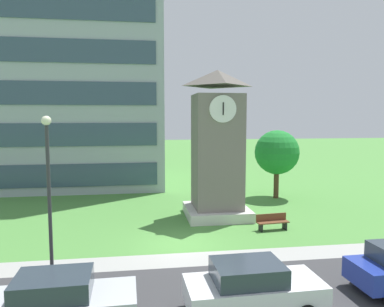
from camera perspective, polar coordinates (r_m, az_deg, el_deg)
The scene contains 9 objects.
ground_plane at distance 18.68m, azimuth -1.77°, elevation -13.77°, with size 160.00×160.00×0.00m, color #4C893D.
kerb_strip at distance 16.86m, azimuth -0.97°, elevation -15.97°, with size 120.00×1.60×0.01m, color #9E9E99.
office_building at distance 37.90m, azimuth -18.05°, elevation 17.92°, with size 16.20×13.34×28.80m.
clock_tower at distance 22.84m, azimuth 3.88°, elevation 0.06°, with size 3.82×3.82×9.01m.
park_bench at distance 21.21m, azimuth 12.22°, elevation -10.19°, with size 1.84×0.67×0.88m.
street_lamp at distance 15.03m, azimuth -21.15°, elevation -3.80°, with size 0.36×0.36×6.26m.
tree_by_building at distance 28.82m, azimuth 12.90°, elevation 0.15°, with size 3.35×3.35×5.19m.
parked_car_silver at distance 12.22m, azimuth -19.63°, elevation -20.73°, with size 4.34×2.09×1.69m.
parked_car_white at distance 12.57m, azimuth 9.24°, elevation -19.67°, with size 4.35×2.13×1.69m.
Camera 1 is at (-2.01, -17.49, 6.25)m, focal length 34.75 mm.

